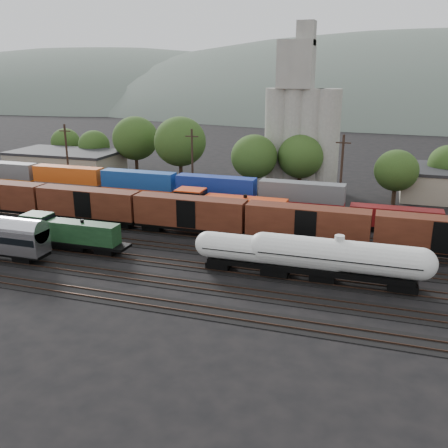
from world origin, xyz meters
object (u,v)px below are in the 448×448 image
(tank_car_a, at_px, (270,253))
(orange_locomotive, at_px, (223,208))
(grain_silo, at_px, (301,128))
(green_locomotive, at_px, (64,232))

(tank_car_a, height_order, orange_locomotive, orange_locomotive)
(tank_car_a, height_order, grain_silo, grain_silo)
(green_locomotive, height_order, orange_locomotive, orange_locomotive)
(tank_car_a, relative_size, orange_locomotive, 0.87)
(tank_car_a, xyz_separation_m, orange_locomotive, (-10.16, 15.00, 0.10))
(green_locomotive, xyz_separation_m, orange_locomotive, (15.29, 15.00, 0.40))
(green_locomotive, relative_size, tank_car_a, 0.91)
(tank_car_a, distance_m, grain_silo, 42.10)
(grain_silo, bearing_deg, green_locomotive, -117.55)
(green_locomotive, distance_m, grain_silo, 47.10)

